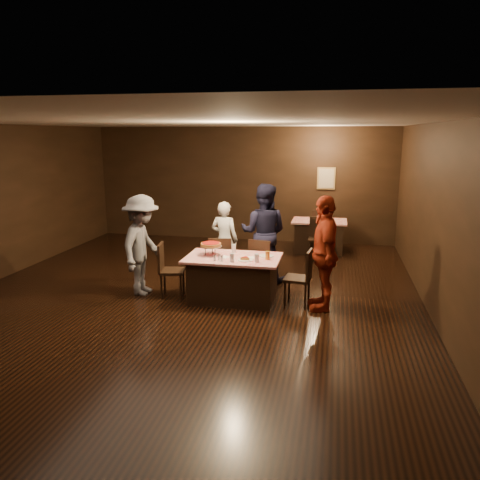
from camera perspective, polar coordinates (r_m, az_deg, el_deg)
name	(u,v)px	position (r m, az deg, el deg)	size (l,w,h in m)	color
room	(182,176)	(7.68, -7.11, 7.69)	(10.00, 10.04, 3.02)	black
main_table	(233,279)	(8.05, -0.85, -4.72)	(1.60, 1.00, 0.77)	#A60B0F
back_table	(319,236)	(11.54, 9.59, 0.49)	(1.30, 0.90, 0.77)	#B0160B
chair_far_left	(221,261)	(8.82, -2.34, -2.56)	(0.42, 0.42, 0.95)	black
chair_far_right	(263,263)	(8.66, 2.80, -2.84)	(0.42, 0.42, 0.95)	black
chair_end_left	(172,270)	(8.32, -8.28, -3.62)	(0.42, 0.42, 0.95)	black
chair_end_right	(297,277)	(7.87, 7.01, -4.54)	(0.42, 0.42, 0.95)	black
chair_back_near	(318,238)	(10.84, 9.46, 0.18)	(0.42, 0.42, 0.95)	black
chair_back_far	(320,228)	(12.11, 9.72, 1.50)	(0.42, 0.42, 0.95)	black
diner_white_jacket	(224,240)	(9.25, -1.91, 0.04)	(0.56, 0.37, 1.53)	silver
diner_navy_hoodie	(264,233)	(9.04, 2.89, 0.90)	(0.92, 0.72, 1.90)	black
diner_grey_knit	(142,245)	(8.42, -11.85, -0.63)	(1.15, 0.66, 1.79)	slate
diner_red_shirt	(324,253)	(7.64, 10.21, -1.59)	(1.10, 0.46, 1.88)	maroon
pizza_stand	(211,245)	(8.04, -3.57, -0.58)	(0.38, 0.38, 0.22)	black
plate_with_slice	(245,259)	(7.72, 0.66, -2.32)	(0.25, 0.25, 0.06)	white
plate_empty	(266,256)	(7.99, 3.23, -1.95)	(0.25, 0.25, 0.01)	white
glass_front_left	(232,257)	(7.63, -0.98, -2.14)	(0.08, 0.08, 0.14)	silver
glass_front_right	(257,258)	(7.61, 2.04, -2.20)	(0.08, 0.08, 0.14)	silver
glass_amber	(268,255)	(7.78, 3.38, -1.89)	(0.08, 0.08, 0.14)	#BF7F26
glass_back	(234,249)	(8.22, -0.75, -1.05)	(0.08, 0.08, 0.14)	silver
condiments	(219,258)	(7.71, -2.63, -2.17)	(0.17, 0.10, 0.09)	silver
napkin_center	(250,258)	(7.89, 1.27, -2.16)	(0.16, 0.16, 0.01)	white
napkin_left	(224,257)	(7.93, -2.00, -2.08)	(0.16, 0.16, 0.01)	white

